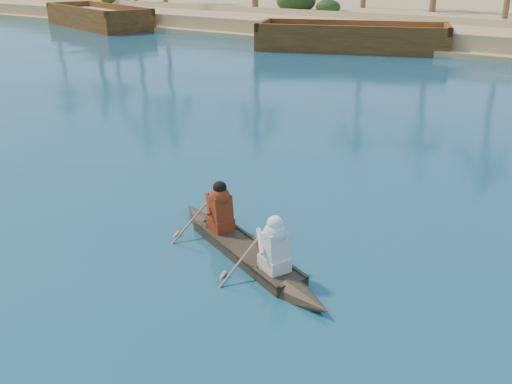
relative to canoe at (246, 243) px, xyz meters
The scene contains 6 objects.
ground 8.95m from the canoe, 153.43° to the left, with size 160.00×160.00×0.00m, color navy.
sandy_embankment 51.51m from the canoe, 98.93° to the left, with size 150.00×51.00×1.50m.
shrub_cluster 36.40m from the canoe, 102.70° to the left, with size 100.00×6.00×2.40m, color #1C3814, non-canonical shape.
canoe is the anchor object (origin of this frame).
barge_left 43.10m from the canoe, 142.89° to the left, with size 13.25×7.65×2.10m.
barge_mid 28.05m from the canoe, 112.02° to the left, with size 12.40×7.99×1.96m.
Camera 1 is at (13.69, -11.81, 5.24)m, focal length 40.00 mm.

